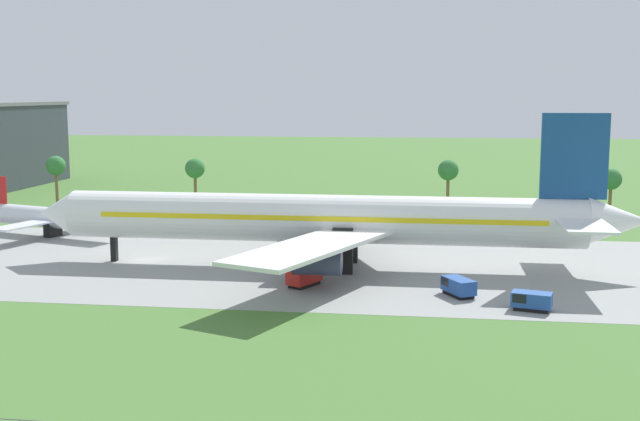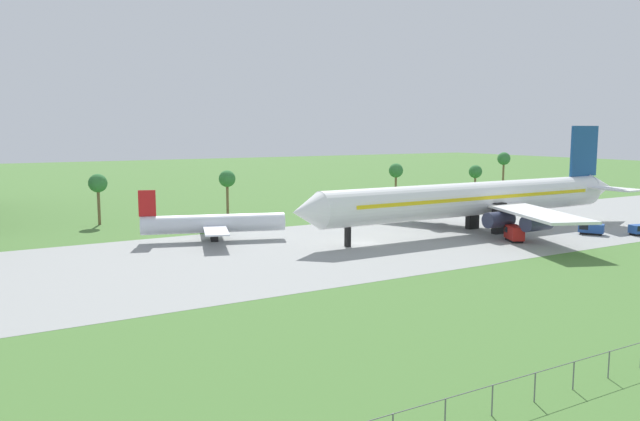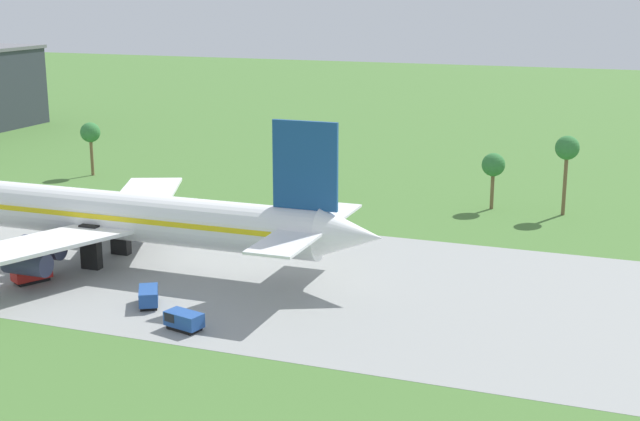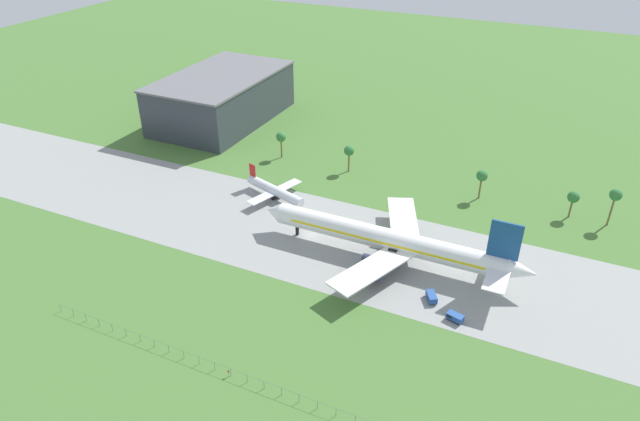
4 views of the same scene
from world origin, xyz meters
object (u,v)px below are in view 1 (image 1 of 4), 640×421
(jet_airliner, at_px, (333,219))
(catering_van, at_px, (458,286))
(baggage_tug, at_px, (305,274))
(fuel_truck, at_px, (530,300))
(regional_aircraft, at_px, (52,218))

(jet_airliner, distance_m, catering_van, 19.75)
(jet_airliner, distance_m, baggage_tug, 11.18)
(baggage_tug, xyz_separation_m, fuel_truck, (23.70, -7.08, -0.38))
(fuel_truck, bearing_deg, catering_van, 144.43)
(regional_aircraft, relative_size, catering_van, 5.11)
(jet_airliner, height_order, regional_aircraft, jet_airliner)
(baggage_tug, relative_size, fuel_truck, 1.13)
(baggage_tug, xyz_separation_m, catering_van, (16.78, -2.13, -0.34))
(jet_airliner, bearing_deg, catering_van, -39.26)
(regional_aircraft, bearing_deg, jet_airliner, -19.72)
(regional_aircraft, height_order, catering_van, regional_aircraft)
(regional_aircraft, distance_m, fuel_truck, 74.10)
(regional_aircraft, distance_m, baggage_tug, 49.91)
(fuel_truck, bearing_deg, regional_aircraft, 153.53)
(catering_van, bearing_deg, fuel_truck, -35.57)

